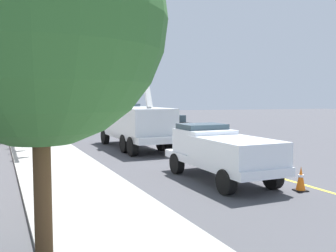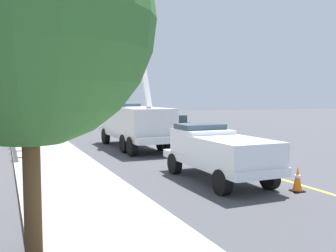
{
  "view_description": "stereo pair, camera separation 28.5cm",
  "coord_description": "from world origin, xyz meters",
  "px_view_note": "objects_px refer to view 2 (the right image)",
  "views": [
    {
      "loc": [
        -22.86,
        6.98,
        3.18
      ],
      "look_at": [
        -1.1,
        0.52,
        1.4
      ],
      "focal_mm": 40.44,
      "sensor_mm": 36.0,
      "label": 1
    },
    {
      "loc": [
        -22.94,
        6.7,
        3.18
      ],
      "look_at": [
        -1.1,
        0.52,
        1.4
      ],
      "focal_mm": 40.44,
      "sensor_mm": 36.0,
      "label": 2
    }
  ],
  "objects_px": {
    "traffic_cone_trailing": "(143,134)",
    "service_pickup_truck": "(218,152)",
    "traffic_cone_leading": "(298,179)",
    "traffic_cone_mid_front": "(223,155)",
    "utility_bucket_truck": "(134,122)",
    "traffic_signal_mast": "(55,56)",
    "traffic_cone_mid_rear": "(176,143)",
    "passing_minivan": "(169,123)"
  },
  "relations": [
    {
      "from": "traffic_cone_mid_rear",
      "to": "passing_minivan",
      "type": "bearing_deg",
      "value": -13.63
    },
    {
      "from": "passing_minivan",
      "to": "traffic_cone_trailing",
      "type": "bearing_deg",
      "value": 132.0
    },
    {
      "from": "passing_minivan",
      "to": "traffic_cone_mid_front",
      "type": "height_order",
      "value": "passing_minivan"
    },
    {
      "from": "passing_minivan",
      "to": "traffic_cone_mid_front",
      "type": "relative_size",
      "value": 5.75
    },
    {
      "from": "traffic_cone_leading",
      "to": "traffic_signal_mast",
      "type": "relative_size",
      "value": 0.1
    },
    {
      "from": "traffic_cone_leading",
      "to": "traffic_cone_trailing",
      "type": "height_order",
      "value": "traffic_cone_leading"
    },
    {
      "from": "service_pickup_truck",
      "to": "traffic_cone_trailing",
      "type": "relative_size",
      "value": 7.14
    },
    {
      "from": "utility_bucket_truck",
      "to": "traffic_cone_leading",
      "type": "relative_size",
      "value": 10.08
    },
    {
      "from": "traffic_cone_leading",
      "to": "traffic_cone_mid_front",
      "type": "bearing_deg",
      "value": 2.22
    },
    {
      "from": "service_pickup_truck",
      "to": "traffic_cone_mid_front",
      "type": "distance_m",
      "value": 3.85
    },
    {
      "from": "utility_bucket_truck",
      "to": "passing_minivan",
      "type": "distance_m",
      "value": 8.17
    },
    {
      "from": "service_pickup_truck",
      "to": "traffic_cone_trailing",
      "type": "distance_m",
      "value": 14.41
    },
    {
      "from": "passing_minivan",
      "to": "traffic_cone_leading",
      "type": "xyz_separation_m",
      "value": [
        -19.04,
        1.0,
        -0.56
      ]
    },
    {
      "from": "traffic_cone_mid_front",
      "to": "traffic_cone_leading",
      "type": "bearing_deg",
      "value": -177.78
    },
    {
      "from": "traffic_cone_mid_front",
      "to": "traffic_signal_mast",
      "type": "relative_size",
      "value": 0.1
    },
    {
      "from": "traffic_cone_leading",
      "to": "passing_minivan",
      "type": "bearing_deg",
      "value": -3.0
    },
    {
      "from": "traffic_cone_mid_rear",
      "to": "traffic_signal_mast",
      "type": "relative_size",
      "value": 0.1
    },
    {
      "from": "traffic_signal_mast",
      "to": "traffic_cone_leading",
      "type": "bearing_deg",
      "value": -152.31
    },
    {
      "from": "traffic_cone_trailing",
      "to": "passing_minivan",
      "type": "bearing_deg",
      "value": -48.0
    },
    {
      "from": "service_pickup_truck",
      "to": "traffic_signal_mast",
      "type": "xyz_separation_m",
      "value": [
        12.81,
        5.95,
        4.7
      ]
    },
    {
      "from": "traffic_cone_mid_front",
      "to": "traffic_cone_trailing",
      "type": "xyz_separation_m",
      "value": [
        11.01,
        1.52,
        -0.03
      ]
    },
    {
      "from": "traffic_cone_mid_rear",
      "to": "utility_bucket_truck",
      "type": "bearing_deg",
      "value": 53.34
    },
    {
      "from": "utility_bucket_truck",
      "to": "traffic_signal_mast",
      "type": "bearing_deg",
      "value": 57.79
    },
    {
      "from": "traffic_cone_trailing",
      "to": "service_pickup_truck",
      "type": "bearing_deg",
      "value": 179.24
    },
    {
      "from": "utility_bucket_truck",
      "to": "service_pickup_truck",
      "type": "height_order",
      "value": "utility_bucket_truck"
    },
    {
      "from": "utility_bucket_truck",
      "to": "passing_minivan",
      "type": "xyz_separation_m",
      "value": [
        6.95,
        -4.25,
        -0.64
      ]
    },
    {
      "from": "service_pickup_truck",
      "to": "traffic_cone_mid_front",
      "type": "bearing_deg",
      "value": -26.77
    },
    {
      "from": "service_pickup_truck",
      "to": "traffic_cone_leading",
      "type": "xyz_separation_m",
      "value": [
        -2.19,
        -1.92,
        -0.71
      ]
    },
    {
      "from": "utility_bucket_truck",
      "to": "traffic_cone_mid_rear",
      "type": "distance_m",
      "value": 2.96
    },
    {
      "from": "utility_bucket_truck",
      "to": "traffic_cone_mid_rear",
      "type": "bearing_deg",
      "value": -126.66
    },
    {
      "from": "service_pickup_truck",
      "to": "traffic_cone_leading",
      "type": "height_order",
      "value": "service_pickup_truck"
    },
    {
      "from": "traffic_cone_mid_front",
      "to": "utility_bucket_truck",
      "type": "bearing_deg",
      "value": 24.97
    },
    {
      "from": "traffic_cone_trailing",
      "to": "traffic_signal_mast",
      "type": "bearing_deg",
      "value": 104.49
    },
    {
      "from": "passing_minivan",
      "to": "utility_bucket_truck",
      "type": "bearing_deg",
      "value": 148.58
    },
    {
      "from": "service_pickup_truck",
      "to": "traffic_signal_mast",
      "type": "height_order",
      "value": "traffic_signal_mast"
    },
    {
      "from": "traffic_signal_mast",
      "to": "traffic_cone_mid_rear",
      "type": "bearing_deg",
      "value": -123.68
    },
    {
      "from": "utility_bucket_truck",
      "to": "traffic_cone_mid_rear",
      "type": "height_order",
      "value": "utility_bucket_truck"
    },
    {
      "from": "traffic_cone_leading",
      "to": "traffic_cone_mid_rear",
      "type": "height_order",
      "value": "traffic_cone_leading"
    },
    {
      "from": "traffic_cone_leading",
      "to": "traffic_cone_mid_front",
      "type": "distance_m",
      "value": 5.58
    },
    {
      "from": "passing_minivan",
      "to": "traffic_cone_leading",
      "type": "height_order",
      "value": "passing_minivan"
    },
    {
      "from": "service_pickup_truck",
      "to": "traffic_signal_mast",
      "type": "distance_m",
      "value": 14.88
    },
    {
      "from": "utility_bucket_truck",
      "to": "traffic_cone_mid_rear",
      "type": "relative_size",
      "value": 10.15
    }
  ]
}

